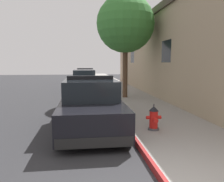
{
  "coord_description": "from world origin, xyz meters",
  "views": [
    {
      "loc": [
        -1.38,
        -2.87,
        2.08
      ],
      "look_at": [
        -0.24,
        5.97,
        1.0
      ],
      "focal_mm": 36.8,
      "sensor_mm": 36.0,
      "label": 1
    }
  ],
  "objects": [
    {
      "name": "sidewalk_pavement",
      "position": [
        1.39,
        10.0,
        0.08
      ],
      "size": [
        2.77,
        60.0,
        0.15
      ],
      "primitive_type": "cube",
      "color": "gray",
      "rests_on": "ground"
    },
    {
      "name": "parked_car_dark_far",
      "position": [
        -1.1,
        22.32,
        0.74
      ],
      "size": [
        1.94,
        4.84,
        1.56
      ],
      "color": "maroon",
      "rests_on": "ground"
    },
    {
      "name": "police_cruiser",
      "position": [
        -1.14,
        4.5,
        0.74
      ],
      "size": [
        1.94,
        4.84,
        1.68
      ],
      "color": "black",
      "rests_on": "ground"
    },
    {
      "name": "parked_car_silver_ahead",
      "position": [
        -1.25,
        15.31,
        0.74
      ],
      "size": [
        1.94,
        4.84,
        1.56
      ],
      "color": "#B2B5BA",
      "rests_on": "ground"
    },
    {
      "name": "ground_plane",
      "position": [
        -4.61,
        10.0,
        -0.1
      ],
      "size": [
        32.0,
        60.0,
        0.2
      ],
      "primitive_type": "cube",
      "color": "#2B2B2D"
    },
    {
      "name": "curb_painted_edge",
      "position": [
        -0.04,
        10.0,
        0.08
      ],
      "size": [
        0.08,
        60.0,
        0.15
      ],
      "primitive_type": "cube",
      "color": "maroon",
      "rests_on": "ground"
    },
    {
      "name": "street_tree",
      "position": [
        1.01,
        9.92,
        4.23
      ],
      "size": [
        3.19,
        3.19,
        5.69
      ],
      "color": "brown",
      "rests_on": "sidewalk_pavement"
    },
    {
      "name": "fire_hydrant",
      "position": [
        0.65,
        3.42,
        0.5
      ],
      "size": [
        0.44,
        0.4,
        0.76
      ],
      "color": "#4C4C51",
      "rests_on": "sidewalk_pavement"
    }
  ]
}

